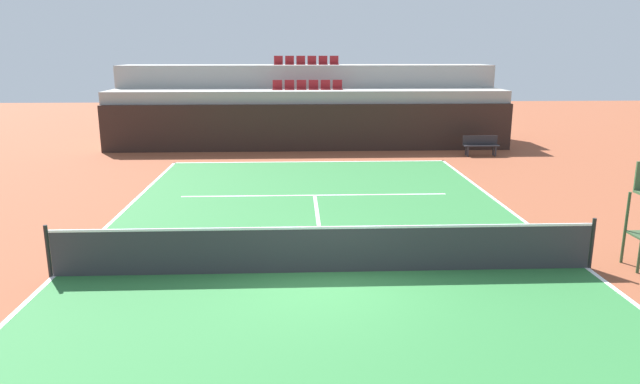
% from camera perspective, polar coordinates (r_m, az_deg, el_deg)
% --- Properties ---
extents(ground_plane, '(80.00, 80.00, 0.00)m').
position_cam_1_polar(ground_plane, '(11.86, 0.52, -7.96)').
color(ground_plane, brown).
extents(court_surface, '(11.00, 24.00, 0.01)m').
position_cam_1_polar(court_surface, '(11.86, 0.52, -7.94)').
color(court_surface, '#2D7238').
rests_on(court_surface, ground_plane).
extents(baseline_far, '(11.00, 0.10, 0.00)m').
position_cam_1_polar(baseline_far, '(23.37, -0.99, 3.01)').
color(baseline_far, white).
rests_on(baseline_far, court_surface).
extents(sideline_left, '(0.10, 24.00, 0.00)m').
position_cam_1_polar(sideline_left, '(12.81, -24.86, -7.57)').
color(sideline_left, white).
rests_on(sideline_left, court_surface).
extents(sideline_right, '(0.10, 24.00, 0.00)m').
position_cam_1_polar(sideline_right, '(13.29, 24.88, -6.81)').
color(sideline_right, white).
rests_on(sideline_right, court_surface).
extents(service_line_far, '(8.26, 0.10, 0.00)m').
position_cam_1_polar(service_line_far, '(17.96, -0.53, -0.32)').
color(service_line_far, white).
rests_on(service_line_far, court_surface).
extents(centre_service_line, '(0.10, 6.40, 0.00)m').
position_cam_1_polar(centre_service_line, '(14.88, -0.11, -3.34)').
color(centre_service_line, white).
rests_on(centre_service_line, court_surface).
extents(back_wall, '(18.32, 0.30, 2.08)m').
position_cam_1_polar(back_wall, '(25.87, -1.16, 6.37)').
color(back_wall, black).
rests_on(back_wall, ground_plane).
extents(stands_tier_lower, '(18.32, 2.40, 2.63)m').
position_cam_1_polar(stands_tier_lower, '(27.18, -1.23, 7.32)').
color(stands_tier_lower, '#9E9E99').
rests_on(stands_tier_lower, ground_plane).
extents(stands_tier_upper, '(18.32, 2.40, 3.70)m').
position_cam_1_polar(stands_tier_upper, '(29.51, -1.34, 8.88)').
color(stands_tier_upper, '#9E9E99').
rests_on(stands_tier_upper, ground_plane).
extents(seating_row_lower, '(3.23, 0.44, 0.44)m').
position_cam_1_polar(seating_row_lower, '(27.15, -1.25, 10.36)').
color(seating_row_lower, maroon).
rests_on(seating_row_lower, stands_tier_lower).
extents(seating_row_upper, '(3.23, 0.44, 0.44)m').
position_cam_1_polar(seating_row_upper, '(29.50, -1.36, 12.72)').
color(seating_row_upper, maroon).
rests_on(seating_row_upper, stands_tier_upper).
extents(tennis_net, '(11.08, 0.08, 1.07)m').
position_cam_1_polar(tennis_net, '(11.68, 0.53, -5.65)').
color(tennis_net, black).
rests_on(tennis_net, court_surface).
extents(player_bench, '(1.50, 0.40, 0.85)m').
position_cam_1_polar(player_bench, '(25.69, 15.61, 4.61)').
color(player_bench, '#232328').
rests_on(player_bench, ground_plane).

